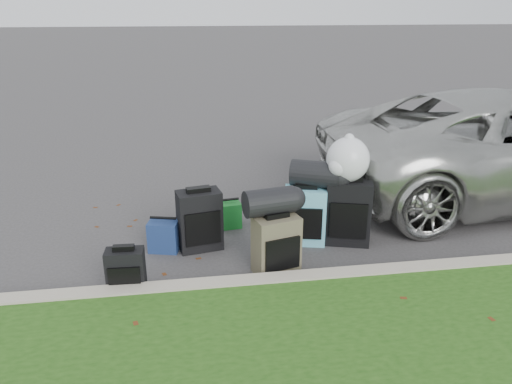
{
  "coord_description": "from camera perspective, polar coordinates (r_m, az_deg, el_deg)",
  "views": [
    {
      "loc": [
        -0.9,
        -5.02,
        2.55
      ],
      "look_at": [
        -0.1,
        0.2,
        0.55
      ],
      "focal_mm": 35.0,
      "sensor_mm": 36.0,
      "label": 1
    }
  ],
  "objects": [
    {
      "name": "ground",
      "position": [
        5.7,
        1.3,
        -5.83
      ],
      "size": [
        120.0,
        120.0,
        0.0
      ],
      "primitive_type": "plane",
      "color": "#383535",
      "rests_on": "ground"
    },
    {
      "name": "curb",
      "position": [
        4.8,
        3.4,
        -10.29
      ],
      "size": [
        120.0,
        0.18,
        0.15
      ],
      "primitive_type": "cube",
      "color": "#9E937F",
      "rests_on": "ground"
    },
    {
      "name": "suitcase_small_black",
      "position": [
        4.84,
        -14.65,
        -8.77
      ],
      "size": [
        0.36,
        0.21,
        0.44
      ],
      "primitive_type": "cube",
      "rotation": [
        0.0,
        0.0,
        -0.05
      ],
      "color": "black",
      "rests_on": "ground"
    },
    {
      "name": "suitcase_large_black_left",
      "position": [
        5.48,
        -6.46,
        -3.23
      ],
      "size": [
        0.51,
        0.36,
        0.67
      ],
      "primitive_type": "cube",
      "rotation": [
        0.0,
        0.0,
        0.19
      ],
      "color": "black",
      "rests_on": "ground"
    },
    {
      "name": "suitcase_olive",
      "position": [
        4.98,
        2.32,
        -6.09
      ],
      "size": [
        0.49,
        0.37,
        0.6
      ],
      "primitive_type": "cube",
      "rotation": [
        0.0,
        0.0,
        0.25
      ],
      "color": "#443E2D",
      "rests_on": "ground"
    },
    {
      "name": "suitcase_teal",
      "position": [
        5.61,
        5.62,
        -2.71
      ],
      "size": [
        0.51,
        0.37,
        0.65
      ],
      "primitive_type": "cube",
      "rotation": [
        0.0,
        0.0,
        -0.24
      ],
      "color": "teal",
      "rests_on": "ground"
    },
    {
      "name": "suitcase_large_black_right",
      "position": [
        5.66,
        10.47,
        -2.26
      ],
      "size": [
        0.56,
        0.42,
        0.74
      ],
      "primitive_type": "cube",
      "rotation": [
        0.0,
        0.0,
        -0.29
      ],
      "color": "black",
      "rests_on": "ground"
    },
    {
      "name": "tote_green",
      "position": [
        6.05,
        -3.12,
        -2.6
      ],
      "size": [
        0.3,
        0.25,
        0.31
      ],
      "primitive_type": "cube",
      "rotation": [
        0.0,
        0.0,
        0.13
      ],
      "color": "#176A23",
      "rests_on": "ground"
    },
    {
      "name": "tote_navy",
      "position": [
        5.57,
        -10.43,
        -4.91
      ],
      "size": [
        0.37,
        0.32,
        0.34
      ],
      "primitive_type": "cube",
      "rotation": [
        0.0,
        0.0,
        -0.25
      ],
      "color": "navy",
      "rests_on": "ground"
    },
    {
      "name": "duffel_left",
      "position": [
        4.87,
        1.57,
        -1.12
      ],
      "size": [
        0.54,
        0.36,
        0.27
      ],
      "primitive_type": "cylinder",
      "rotation": [
        0.0,
        1.57,
        0.19
      ],
      "color": "black",
      "rests_on": "suitcase_olive"
    },
    {
      "name": "duffel_right",
      "position": [
        5.51,
        6.77,
        2.06
      ],
      "size": [
        0.6,
        0.48,
        0.3
      ],
      "primitive_type": "cylinder",
      "rotation": [
        0.0,
        1.57,
        -0.42
      ],
      "color": "black",
      "rests_on": "suitcase_teal"
    },
    {
      "name": "trash_bag",
      "position": [
        5.48,
        10.46,
        3.67
      ],
      "size": [
        0.47,
        0.47,
        0.47
      ],
      "primitive_type": "sphere",
      "color": "white",
      "rests_on": "suitcase_large_black_right"
    }
  ]
}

